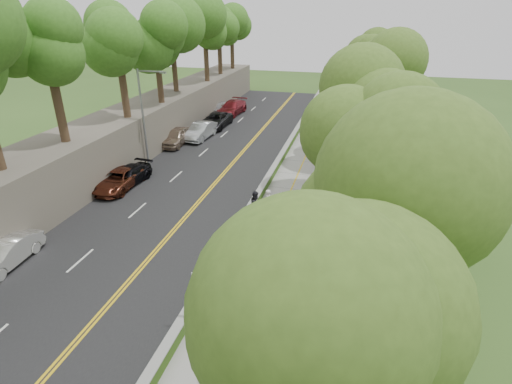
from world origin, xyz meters
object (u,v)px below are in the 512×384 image
object	(u,v)px
construction_barrel	(331,135)
car_1	(6,254)
concrete_block	(260,313)
streetlight	(145,111)
car_2	(119,180)
person_far	(329,133)
signpost	(200,293)
painter_0	(226,259)

from	to	relation	value
construction_barrel	car_1	distance (m)	30.11
construction_barrel	concrete_block	distance (m)	26.97
streetlight	construction_barrel	xyz separation A→B (m)	(14.39, 11.08, -4.14)
streetlight	car_2	xyz separation A→B (m)	(0.16, -5.13, -3.91)
streetlight	car_2	world-z (taller)	streetlight
car_2	construction_barrel	bearing A→B (deg)	48.13
construction_barrel	person_far	xyz separation A→B (m)	(-0.14, -0.88, 0.47)
person_far	streetlight	bearing A→B (deg)	42.72
streetlight	person_far	distance (m)	17.91
person_far	car_1	bearing A→B (deg)	67.69
streetlight	signpost	bearing A→B (deg)	-55.92
car_1	car_2	distance (m)	10.17
streetlight	construction_barrel	distance (m)	18.62
signpost	person_far	world-z (taller)	signpost
construction_barrel	concrete_block	xyz separation A→B (m)	(-0.66, -26.97, -0.08)
concrete_block	car_1	world-z (taller)	car_1
car_2	painter_0	bearing A→B (deg)	-36.05
car_2	painter_0	world-z (taller)	painter_0
streetlight	car_1	world-z (taller)	streetlight
streetlight	signpost	world-z (taller)	streetlight
concrete_block	painter_0	xyz separation A→B (m)	(-2.52, 2.89, 0.41)
streetlight	person_far	xyz separation A→B (m)	(14.25, 10.20, -3.67)
car_1	car_2	size ratio (longest dim) A/B	0.86
concrete_block	streetlight	bearing A→B (deg)	130.84
painter_0	streetlight	bearing A→B (deg)	20.43
streetlight	car_1	bearing A→B (deg)	-90.52
car_1	person_far	xyz separation A→B (m)	(14.39, 25.50, 0.23)
concrete_block	painter_0	distance (m)	3.85
signpost	car_1	size ratio (longest dim) A/B	0.73
car_1	painter_0	xyz separation A→B (m)	(11.35, 2.30, 0.10)
car_2	person_far	xyz separation A→B (m)	(14.09, 15.33, 0.24)
signpost	car_2	bearing A→B (deg)	133.69
streetlight	person_far	world-z (taller)	streetlight
car_1	car_2	bearing A→B (deg)	85.22
construction_barrel	concrete_block	world-z (taller)	construction_barrel
streetlight	concrete_block	size ratio (longest dim) A/B	7.09
car_2	streetlight	bearing A→B (deg)	91.19
construction_barrel	car_2	distance (m)	21.57
signpost	car_1	world-z (taller)	signpost
concrete_block	car_1	bearing A→B (deg)	177.58
streetlight	car_2	bearing A→B (deg)	-88.21
painter_0	signpost	bearing A→B (deg)	163.92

